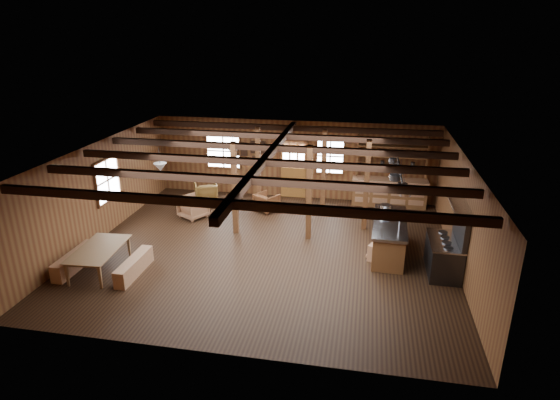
% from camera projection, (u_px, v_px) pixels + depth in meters
% --- Properties ---
extents(room, '(10.04, 9.04, 2.84)m').
position_uv_depth(room, '(268.00, 203.00, 12.58)').
color(room, black).
rests_on(room, ground).
extents(ceiling_joists, '(9.80, 8.82, 0.18)m').
position_uv_depth(ceiling_joists, '(268.00, 155.00, 12.29)').
color(ceiling_joists, black).
rests_on(ceiling_joists, ceiling).
extents(timber_posts, '(3.95, 2.35, 2.80)m').
position_uv_depth(timber_posts, '(298.00, 181.00, 14.40)').
color(timber_posts, '#422613').
rests_on(timber_posts, floor).
extents(back_door, '(1.02, 0.08, 2.15)m').
position_uv_depth(back_door, '(293.00, 174.00, 16.86)').
color(back_door, brown).
rests_on(back_door, floor).
extents(window_back_left, '(1.32, 0.06, 1.32)m').
position_uv_depth(window_back_left, '(223.00, 151.00, 17.07)').
color(window_back_left, white).
rests_on(window_back_left, wall_back).
extents(window_back_right, '(1.02, 0.06, 1.32)m').
position_uv_depth(window_back_right, '(330.00, 156.00, 16.39)').
color(window_back_right, white).
rests_on(window_back_right, wall_back).
extents(window_left, '(0.14, 1.24, 1.32)m').
position_uv_depth(window_left, '(107.00, 180.00, 13.82)').
color(window_left, white).
rests_on(window_left, wall_back).
extents(notice_boards, '(1.08, 0.03, 0.90)m').
position_uv_depth(notice_boards, '(253.00, 151.00, 16.86)').
color(notice_boards, beige).
rests_on(notice_boards, wall_back).
extents(back_counter, '(2.55, 0.60, 2.45)m').
position_uv_depth(back_counter, '(389.00, 189.00, 16.14)').
color(back_counter, brown).
rests_on(back_counter, floor).
extents(pendant_lamps, '(1.86, 2.36, 0.66)m').
position_uv_depth(pendant_lamps, '(199.00, 159.00, 13.59)').
color(pendant_lamps, '#323235').
rests_on(pendant_lamps, ceiling).
extents(pot_rack, '(0.45, 3.00, 0.45)m').
position_uv_depth(pot_rack, '(399.00, 177.00, 11.87)').
color(pot_rack, '#323235').
rests_on(pot_rack, ceiling).
extents(kitchen_island, '(0.97, 2.53, 1.20)m').
position_uv_depth(kitchen_island, '(389.00, 237.00, 12.75)').
color(kitchen_island, brown).
rests_on(kitchen_island, floor).
extents(step_stool, '(0.62, 0.54, 0.46)m').
position_uv_depth(step_stool, '(378.00, 253.00, 12.36)').
color(step_stool, '#956543').
rests_on(step_stool, floor).
extents(commercial_range, '(0.79, 1.52, 1.88)m').
position_uv_depth(commercial_range, '(446.00, 251.00, 11.66)').
color(commercial_range, '#323235').
rests_on(commercial_range, floor).
extents(dining_table, '(1.13, 1.88, 0.64)m').
position_uv_depth(dining_table, '(101.00, 260.00, 11.83)').
color(dining_table, brown).
rests_on(dining_table, floor).
extents(bench_wall, '(0.31, 1.63, 0.45)m').
position_uv_depth(bench_wall, '(75.00, 261.00, 11.99)').
color(bench_wall, '#956543').
rests_on(bench_wall, floor).
extents(bench_aisle, '(0.30, 1.58, 0.43)m').
position_uv_depth(bench_aisle, '(134.00, 266.00, 11.71)').
color(bench_aisle, '#956543').
rests_on(bench_aisle, floor).
extents(armchair_a, '(1.02, 1.03, 0.71)m').
position_uv_depth(armchair_a, '(206.00, 192.00, 16.56)').
color(armchair_a, brown).
rests_on(armchair_a, floor).
extents(armchair_b, '(0.92, 0.93, 0.62)m').
position_uv_depth(armchair_b, '(267.00, 202.00, 15.74)').
color(armchair_b, brown).
rests_on(armchair_b, floor).
extents(armchair_c, '(1.06, 1.07, 0.72)m').
position_uv_depth(armchair_c, '(193.00, 207.00, 15.20)').
color(armchair_c, brown).
rests_on(armchair_c, floor).
extents(counter_pot, '(0.32, 0.32, 0.19)m').
position_uv_depth(counter_pot, '(386.00, 208.00, 13.25)').
color(counter_pot, silver).
rests_on(counter_pot, kitchen_island).
extents(bowl, '(0.37, 0.37, 0.07)m').
position_uv_depth(bowl, '(384.00, 216.00, 12.81)').
color(bowl, silver).
rests_on(bowl, kitchen_island).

